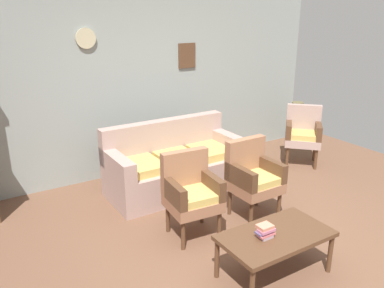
{
  "coord_description": "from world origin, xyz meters",
  "views": [
    {
      "loc": [
        -2.17,
        -2.5,
        2.29
      ],
      "look_at": [
        0.06,
        1.08,
        0.85
      ],
      "focal_mm": 36.82,
      "sensor_mm": 36.0,
      "label": 1
    }
  ],
  "objects_px": {
    "coffee_table": "(276,238)",
    "floor_vase_by_wall": "(296,125)",
    "wingback_chair_by_fireplace": "(303,132)",
    "book_stack_on_table": "(265,231)",
    "armchair_near_cabinet": "(191,191)",
    "armchair_near_couch_end": "(253,175)",
    "floral_couch": "(175,166)"
  },
  "relations": [
    {
      "from": "coffee_table",
      "to": "floor_vase_by_wall",
      "type": "distance_m",
      "value": 3.73
    },
    {
      "from": "coffee_table",
      "to": "floor_vase_by_wall",
      "type": "relative_size",
      "value": 1.26
    },
    {
      "from": "wingback_chair_by_fireplace",
      "to": "book_stack_on_table",
      "type": "bearing_deg",
      "value": -142.7
    },
    {
      "from": "armchair_near_cabinet",
      "to": "armchair_near_couch_end",
      "type": "height_order",
      "value": "same"
    },
    {
      "from": "armchair_near_cabinet",
      "to": "book_stack_on_table",
      "type": "height_order",
      "value": "armchair_near_cabinet"
    },
    {
      "from": "armchair_near_cabinet",
      "to": "floral_couch",
      "type": "bearing_deg",
      "value": 69.32
    },
    {
      "from": "floral_couch",
      "to": "book_stack_on_table",
      "type": "relative_size",
      "value": 11.2
    },
    {
      "from": "floral_couch",
      "to": "coffee_table",
      "type": "bearing_deg",
      "value": -93.73
    },
    {
      "from": "armchair_near_couch_end",
      "to": "wingback_chair_by_fireplace",
      "type": "relative_size",
      "value": 1.0
    },
    {
      "from": "floor_vase_by_wall",
      "to": "floral_couch",
      "type": "bearing_deg",
      "value": -171.05
    },
    {
      "from": "armchair_near_cabinet",
      "to": "floor_vase_by_wall",
      "type": "height_order",
      "value": "armchair_near_cabinet"
    },
    {
      "from": "floral_couch",
      "to": "armchair_near_cabinet",
      "type": "relative_size",
      "value": 2.0
    },
    {
      "from": "wingback_chair_by_fireplace",
      "to": "book_stack_on_table",
      "type": "xyz_separation_m",
      "value": [
        -2.42,
        -1.84,
        -0.02
      ]
    },
    {
      "from": "floor_vase_by_wall",
      "to": "coffee_table",
      "type": "bearing_deg",
      "value": -138.52
    },
    {
      "from": "wingback_chair_by_fireplace",
      "to": "floral_couch",
      "type": "bearing_deg",
      "value": 174.74
    },
    {
      "from": "wingback_chair_by_fireplace",
      "to": "coffee_table",
      "type": "height_order",
      "value": "wingback_chair_by_fireplace"
    },
    {
      "from": "armchair_near_couch_end",
      "to": "coffee_table",
      "type": "xyz_separation_m",
      "value": [
        -0.55,
        -0.97,
        -0.12
      ]
    },
    {
      "from": "floral_couch",
      "to": "coffee_table",
      "type": "xyz_separation_m",
      "value": [
        -0.13,
        -2.05,
        0.05
      ]
    },
    {
      "from": "coffee_table",
      "to": "wingback_chair_by_fireplace",
      "type": "bearing_deg",
      "value": 38.87
    },
    {
      "from": "book_stack_on_table",
      "to": "floral_couch",
      "type": "bearing_deg",
      "value": 82.92
    },
    {
      "from": "armchair_near_couch_end",
      "to": "coffee_table",
      "type": "height_order",
      "value": "armchair_near_couch_end"
    },
    {
      "from": "armchair_near_couch_end",
      "to": "floor_vase_by_wall",
      "type": "relative_size",
      "value": 1.13
    },
    {
      "from": "armchair_near_couch_end",
      "to": "book_stack_on_table",
      "type": "relative_size",
      "value": 5.59
    },
    {
      "from": "coffee_table",
      "to": "floor_vase_by_wall",
      "type": "height_order",
      "value": "floor_vase_by_wall"
    },
    {
      "from": "wingback_chair_by_fireplace",
      "to": "armchair_near_cabinet",
      "type": "bearing_deg",
      "value": -161.47
    },
    {
      "from": "armchair_near_cabinet",
      "to": "wingback_chair_by_fireplace",
      "type": "xyz_separation_m",
      "value": [
        2.56,
        0.86,
        0.0
      ]
    },
    {
      "from": "armchair_near_couch_end",
      "to": "floral_couch",
      "type": "bearing_deg",
      "value": 111.05
    },
    {
      "from": "armchair_near_cabinet",
      "to": "coffee_table",
      "type": "distance_m",
      "value": 1.04
    },
    {
      "from": "floral_couch",
      "to": "armchair_near_couch_end",
      "type": "bearing_deg",
      "value": -68.95
    },
    {
      "from": "wingback_chair_by_fireplace",
      "to": "floor_vase_by_wall",
      "type": "xyz_separation_m",
      "value": [
        0.5,
        0.62,
        -0.1
      ]
    },
    {
      "from": "armchair_near_cabinet",
      "to": "coffee_table",
      "type": "xyz_separation_m",
      "value": [
        0.27,
        -0.99,
        -0.12
      ]
    },
    {
      "from": "floral_couch",
      "to": "book_stack_on_table",
      "type": "bearing_deg",
      "value": -97.08
    }
  ]
}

